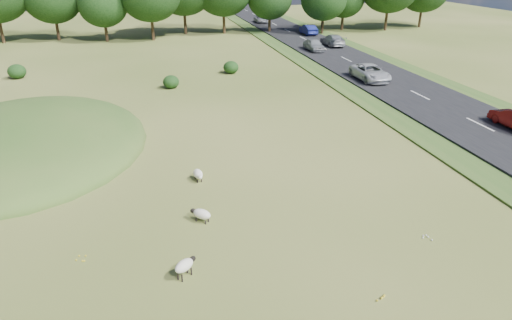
{
  "coord_description": "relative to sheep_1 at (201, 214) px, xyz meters",
  "views": [
    {
      "loc": [
        -3.56,
        -18.97,
        11.57
      ],
      "look_at": [
        2.0,
        4.0,
        1.0
      ],
      "focal_mm": 32.0,
      "sensor_mm": 36.0,
      "label": 1
    }
  ],
  "objects": [
    {
      "name": "sheep_2",
      "position": [
        -1.16,
        -3.96,
        0.14
      ],
      "size": [
        1.04,
        0.96,
        0.78
      ],
      "rotation": [
        0.0,
        0.0,
        0.71
      ],
      "color": "beige",
      "rests_on": "ground"
    },
    {
      "name": "car_1",
      "position": [
        23.59,
        73.7,
        0.56
      ],
      "size": [
        2.02,
        4.98,
        1.44
      ],
      "primitive_type": "imported",
      "rotation": [
        0.0,
        0.0,
        3.14
      ],
      "color": "#9A9CA1",
      "rests_on": "road"
    },
    {
      "name": "car_3",
      "position": [
        23.59,
        41.27,
        0.6
      ],
      "size": [
        2.13,
        5.25,
        1.52
      ],
      "primitive_type": "imported",
      "rotation": [
        0.0,
        0.0,
        3.14
      ],
      "color": "#9C9EA3",
      "rests_on": "road"
    },
    {
      "name": "mound",
      "position": [
        -10.31,
        12.21,
        -0.41
      ],
      "size": [
        16.0,
        20.0,
        4.0
      ],
      "primitive_type": "ellipsoid",
      "color": "#33561E",
      "rests_on": "ground"
    },
    {
      "name": "car_6",
      "position": [
        19.79,
        38.47,
        0.6
      ],
      "size": [
        1.79,
        4.45,
        1.52
      ],
      "primitive_type": "imported",
      "color": "#9A9DA1",
      "rests_on": "road"
    },
    {
      "name": "shrubs",
      "position": [
        -4.02,
        29.4,
        0.27
      ],
      "size": [
        23.61,
        9.31,
        1.47
      ],
      "color": "black",
      "rests_on": "ground"
    },
    {
      "name": "ground",
      "position": [
        1.69,
        20.21,
        -0.41
      ],
      "size": [
        160.0,
        160.0,
        0.0
      ],
      "primitive_type": "plane",
      "color": "#42591B",
      "rests_on": "ground"
    },
    {
      "name": "car_2",
      "position": [
        19.79,
        66.74,
        0.45
      ],
      "size": [
        2.04,
        4.43,
        1.23
      ],
      "primitive_type": "imported",
      "color": "#9FA2A6",
      "rests_on": "road"
    },
    {
      "name": "car_0",
      "position": [
        19.79,
        22.3,
        0.6
      ],
      "size": [
        2.51,
        5.45,
        1.52
      ],
      "primitive_type": "imported",
      "color": "silver",
      "rests_on": "road"
    },
    {
      "name": "car_4",
      "position": [
        23.59,
        51.31,
        0.6
      ],
      "size": [
        1.62,
        4.64,
        1.53
      ],
      "primitive_type": "imported",
      "rotation": [
        0.0,
        0.0,
        3.14
      ],
      "color": "navy",
      "rests_on": "road"
    },
    {
      "name": "road",
      "position": [
        21.69,
        30.21,
        -0.29
      ],
      "size": [
        8.0,
        150.0,
        0.25
      ],
      "primitive_type": "cube",
      "color": "black",
      "rests_on": "ground"
    },
    {
      "name": "sheep_3",
      "position": [
        0.38,
        4.37,
        -0.01
      ],
      "size": [
        0.6,
        1.14,
        0.64
      ],
      "rotation": [
        0.0,
        0.0,
        4.84
      ],
      "color": "beige",
      "rests_on": "ground"
    },
    {
      "name": "sheep_1",
      "position": [
        0.0,
        0.0,
        0.0
      ],
      "size": [
        1.07,
        1.02,
        0.65
      ],
      "rotation": [
        0.0,
        0.0,
        2.4
      ],
      "color": "beige",
      "rests_on": "ground"
    }
  ]
}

